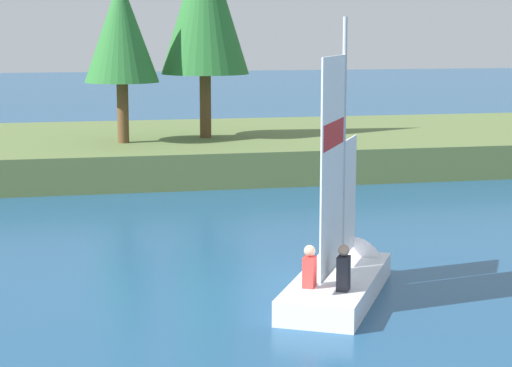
{
  "coord_description": "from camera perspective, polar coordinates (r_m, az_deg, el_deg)",
  "views": [
    {
      "loc": [
        -4.46,
        -8.36,
        4.87
      ],
      "look_at": [
        0.25,
        13.26,
        1.2
      ],
      "focal_mm": 65.56,
      "sensor_mm": 36.0,
      "label": 1
    }
  ],
  "objects": [
    {
      "name": "sailboat",
      "position": [
        17.8,
        5.41,
        -5.16
      ],
      "size": [
        3.28,
        4.5,
        5.49
      ],
      "rotation": [
        0.0,
        0.0,
        1.07
      ],
      "color": "white",
      "rests_on": "ground"
    },
    {
      "name": "shore_bank",
      "position": [
        33.83,
        -4.62,
        2.07
      ],
      "size": [
        80.0,
        11.08,
        1.12
      ],
      "primitive_type": "cube",
      "color": "#5B703D",
      "rests_on": "ground"
    },
    {
      "name": "shoreline_tree_left",
      "position": [
        31.24,
        -8.24,
        9.21
      ],
      "size": [
        2.46,
        2.46,
        5.44
      ],
      "color": "brown",
      "rests_on": "shore_bank"
    },
    {
      "name": "shoreline_tree_midleft",
      "position": [
        32.48,
        -3.16,
        10.99
      ],
      "size": [
        3.03,
        3.03,
        7.14
      ],
      "color": "brown",
      "rests_on": "shore_bank"
    }
  ]
}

